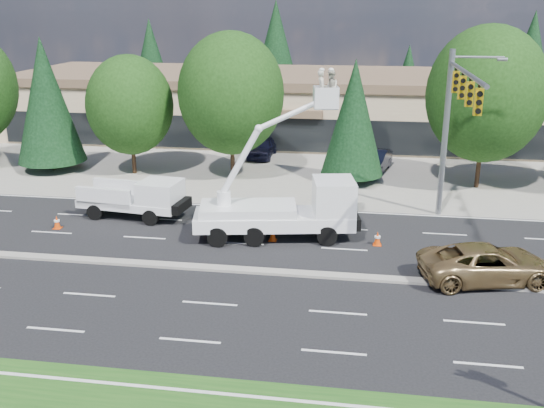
% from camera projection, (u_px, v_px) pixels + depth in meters
% --- Properties ---
extents(ground, '(140.00, 140.00, 0.00)m').
position_uv_depth(ground, '(228.00, 270.00, 26.71)').
color(ground, black).
rests_on(ground, ground).
extents(concrete_apron, '(140.00, 22.00, 0.01)m').
position_uv_depth(concrete_apron, '(286.00, 161.00, 45.50)').
color(concrete_apron, gray).
rests_on(concrete_apron, ground).
extents(road_median, '(120.00, 0.55, 0.12)m').
position_uv_depth(road_median, '(228.00, 269.00, 26.69)').
color(road_median, gray).
rests_on(road_median, ground).
extents(strip_mall, '(50.40, 15.40, 5.50)m').
position_uv_depth(strip_mall, '(301.00, 103.00, 53.99)').
color(strip_mall, tan).
rests_on(strip_mall, ground).
extents(tree_front_b, '(4.66, 4.66, 9.19)m').
position_uv_depth(tree_front_b, '(46.00, 100.00, 41.56)').
color(tree_front_b, '#332114').
rests_on(tree_front_b, ground).
extents(tree_front_c, '(5.84, 5.84, 8.11)m').
position_uv_depth(tree_front_c, '(130.00, 105.00, 40.76)').
color(tree_front_c, '#332114').
rests_on(tree_front_c, ground).
extents(tree_front_d, '(6.97, 6.97, 9.66)m').
position_uv_depth(tree_front_d, '(231.00, 94.00, 39.47)').
color(tree_front_d, '#332114').
rests_on(tree_front_d, ground).
extents(tree_front_e, '(4.06, 4.06, 8.01)m').
position_uv_depth(tree_front_e, '(354.00, 118.00, 38.75)').
color(tree_front_e, '#332114').
rests_on(tree_front_e, ground).
extents(tree_front_f, '(7.32, 7.32, 10.16)m').
position_uv_depth(tree_front_f, '(486.00, 94.00, 37.09)').
color(tree_front_f, '#332114').
rests_on(tree_front_f, ground).
extents(tree_back_a, '(4.99, 4.99, 9.83)m').
position_uv_depth(tree_back_a, '(151.00, 61.00, 67.11)').
color(tree_back_a, '#332114').
rests_on(tree_back_a, ground).
extents(tree_back_b, '(5.98, 5.98, 11.78)m').
position_uv_depth(tree_back_b, '(276.00, 53.00, 64.78)').
color(tree_back_b, '#332114').
rests_on(tree_back_b, ground).
extents(tree_back_c, '(3.72, 3.72, 7.33)m').
position_uv_depth(tree_back_c, '(408.00, 78.00, 63.52)').
color(tree_back_c, '#332114').
rests_on(tree_back_c, ground).
extents(tree_back_d, '(5.46, 5.46, 10.76)m').
position_uv_depth(tree_back_d, '(530.00, 61.00, 61.23)').
color(tree_back_d, '#332114').
rests_on(tree_back_d, ground).
extents(signal_mast, '(2.76, 10.16, 9.00)m').
position_uv_depth(signal_mast, '(454.00, 113.00, 30.01)').
color(signal_mast, gray).
rests_on(signal_mast, ground).
extents(utility_pickup, '(5.88, 2.75, 2.17)m').
position_uv_depth(utility_pickup, '(138.00, 202.00, 33.13)').
color(utility_pickup, white).
rests_on(utility_pickup, ground).
extents(bucket_truck, '(8.18, 3.74, 8.39)m').
position_uv_depth(bucket_truck, '(289.00, 204.00, 29.91)').
color(bucket_truck, white).
rests_on(bucket_truck, ground).
extents(traffic_cone_a, '(0.40, 0.40, 0.70)m').
position_uv_depth(traffic_cone_a, '(57.00, 222.00, 31.64)').
color(traffic_cone_a, '#DD3F06').
rests_on(traffic_cone_a, ground).
extents(traffic_cone_b, '(0.40, 0.40, 0.70)m').
position_uv_depth(traffic_cone_b, '(198.00, 227.00, 31.00)').
color(traffic_cone_b, '#DD3F06').
rests_on(traffic_cone_b, ground).
extents(traffic_cone_c, '(0.40, 0.40, 0.70)m').
position_uv_depth(traffic_cone_c, '(273.00, 234.00, 29.98)').
color(traffic_cone_c, '#DD3F06').
rests_on(traffic_cone_c, ground).
extents(traffic_cone_d, '(0.40, 0.40, 0.70)m').
position_uv_depth(traffic_cone_d, '(377.00, 238.00, 29.42)').
color(traffic_cone_d, '#DD3F06').
rests_on(traffic_cone_d, ground).
extents(minivan, '(6.11, 3.80, 1.58)m').
position_uv_depth(minivan, '(487.00, 264.00, 25.45)').
color(minivan, olive).
rests_on(minivan, ground).
extents(parked_car_west, '(1.92, 4.55, 1.53)m').
position_uv_depth(parked_car_west, '(262.00, 147.00, 46.49)').
color(parked_car_west, black).
rests_on(parked_car_west, ground).
extents(parked_car_east, '(2.61, 4.84, 1.51)m').
position_uv_depth(parked_car_east, '(375.00, 161.00, 42.44)').
color(parked_car_east, black).
rests_on(parked_car_east, ground).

